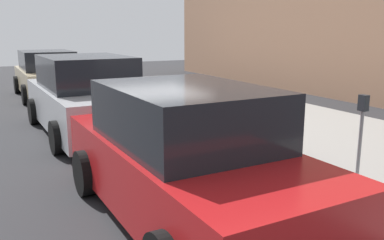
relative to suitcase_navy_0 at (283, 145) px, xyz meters
name	(u,v)px	position (x,y,z in m)	size (l,w,h in m)	color
ground_plane	(149,124)	(4.09, 0.79, -0.40)	(40.00, 40.00, 0.00)	#28282B
sidewalk_curb	(234,113)	(4.09, -1.71, -0.33)	(18.00, 5.00, 0.14)	gray
suitcase_navy_0	(283,145)	(0.00, 0.00, 0.00)	(0.43, 0.27, 0.75)	navy
suitcase_maroon_1	(267,135)	(0.47, -0.02, 0.07)	(0.41, 0.24, 0.72)	maroon
suitcase_silver_2	(246,127)	(0.93, 0.11, 0.13)	(0.42, 0.27, 1.01)	#9EA0A8
suitcase_olive_3	(234,125)	(1.40, 0.06, 0.07)	(0.43, 0.21, 0.70)	#59601E
suitcase_black_4	(224,121)	(1.87, 0.00, 0.05)	(0.41, 0.24, 0.87)	black
suitcase_red_5	(212,116)	(2.30, 0.03, 0.07)	(0.37, 0.22, 0.90)	red
fire_hydrant	(198,106)	(2.95, 0.03, 0.18)	(0.39, 0.21, 0.84)	#99999E
bollard_post	(181,103)	(3.51, 0.18, 0.19)	(0.17, 0.17, 0.89)	brown
parking_meter	(361,127)	(-1.33, -0.22, 0.57)	(0.12, 0.09, 1.27)	slate
parked_car_red_0	(185,159)	(-0.93, 2.28, 0.37)	(4.33, 2.04, 1.64)	#AD1619
parked_car_silver_1	(87,97)	(4.02, 2.28, 0.40)	(4.67, 2.22, 1.72)	#B2B5BA
parked_car_beige_2	(48,75)	(9.77, 2.28, 0.35)	(4.33, 2.02, 1.59)	tan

